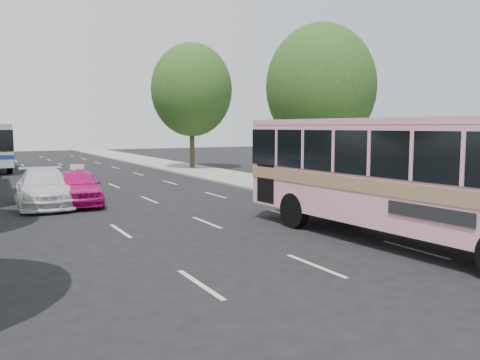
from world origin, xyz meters
TOP-DOWN VIEW (x-y plane):
  - ground at (0.00, 0.00)m, footprint 120.00×120.00m
  - sidewalk_right at (8.50, 20.00)m, footprint 4.00×90.00m
  - tree_right_near at (8.78, 7.94)m, footprint 5.10×5.10m
  - tree_right_far at (9.08, 23.94)m, footprint 6.00×6.00m
  - pink_bus at (4.50, -1.20)m, footprint 3.43×10.87m
  - pink_taxi at (-2.00, 10.09)m, footprint 2.17×4.46m
  - white_pickup at (-3.25, 10.34)m, footprint 2.38×5.20m
  - taxi_roof_sign at (-2.00, 10.09)m, footprint 0.57×0.24m

SIDE VIEW (x-z plane):
  - ground at x=0.00m, z-range 0.00..0.00m
  - sidewalk_right at x=8.50m, z-range 0.00..0.12m
  - pink_taxi at x=-2.00m, z-range 0.00..1.47m
  - white_pickup at x=-3.25m, z-range 0.00..1.47m
  - taxi_roof_sign at x=-2.00m, z-range 1.47..1.65m
  - pink_bus at x=4.50m, z-range 0.42..3.83m
  - tree_right_near at x=8.78m, z-range 1.23..9.18m
  - tree_right_far at x=9.08m, z-range 1.45..10.80m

